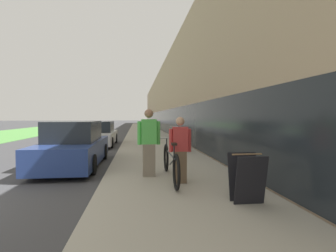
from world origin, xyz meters
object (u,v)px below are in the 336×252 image
Objects in this scene: vintage_roadster_curbside at (99,134)px; parked_sedan_curbside at (74,146)px; tandem_bicycle at (170,163)px; person_bystander at (149,143)px; cruiser_bike_middle at (177,138)px; person_rider at (180,150)px; bike_rack_hoop at (184,142)px; cruiser_bike_nearest at (185,143)px; sandwich_board_sign at (247,178)px; cruiser_bike_farthest at (175,135)px.

parked_sedan_curbside is at bearing -89.32° from vintage_roadster_curbside.
person_bystander is (-0.52, 0.44, 0.47)m from tandem_bicycle.
person_rider is at bearing -98.43° from cruiser_bike_middle.
person_bystander is at bearing -113.64° from bike_rack_hoop.
cruiser_bike_nearest is (1.39, 5.52, -0.05)m from tandem_bicycle.
sandwich_board_sign reaches higher than bike_rack_hoop.
cruiser_bike_farthest is at bearing 85.27° from bike_rack_hoop.
person_rider is at bearing -48.03° from person_bystander.
vintage_roadster_curbside is (-4.41, 3.82, 0.15)m from cruiser_bike_nearest.
tandem_bicycle reaches higher than bike_rack_hoop.
person_rider is 0.33× the size of parked_sedan_curbside.
cruiser_bike_farthest is at bearing 57.65° from parked_sedan_curbside.
vintage_roadster_curbside reaches higher than sandwich_board_sign.
person_bystander is at bearing -102.40° from cruiser_bike_farthest.
cruiser_bike_nearest is 7.41m from sandwich_board_sign.
sandwich_board_sign is at bearing -54.22° from person_bystander.
sandwich_board_sign is at bearing -91.79° from cruiser_bike_nearest.
person_bystander is 0.38× the size of vintage_roadster_curbside.
parked_sedan_curbside is at bearing -131.36° from cruiser_bike_middle.
vintage_roadster_curbside is (-4.57, -0.52, 0.12)m from cruiser_bike_farthest.
cruiser_bike_middle is (1.89, 7.22, -0.49)m from person_bystander.
tandem_bicycle is at bearing -104.15° from cruiser_bike_nearest.
person_rider reaches higher than bike_rack_hoop.
bike_rack_hoop is 0.94× the size of sandwich_board_sign.
cruiser_bike_nearest is (0.32, 1.45, -0.15)m from bike_rack_hoop.
vintage_roadster_curbside is at bearing 110.42° from sandwich_board_sign.
cruiser_bike_middle is 9.54m from sandwich_board_sign.
parked_sedan_curbside is at bearing 136.28° from person_bystander.
sandwich_board_sign is at bearing -57.76° from person_rider.
person_rider is 1.73× the size of sandwich_board_sign.
cruiser_bike_farthest reaches higher than sandwich_board_sign.
person_bystander is 1.02× the size of cruiser_bike_nearest.
sandwich_board_sign is 11.98m from vintage_roadster_curbside.
cruiser_bike_nearest is at bearing 32.54° from parked_sedan_curbside.
cruiser_bike_middle is 1.97× the size of sandwich_board_sign.
person_bystander is 1.96× the size of sandwich_board_sign.
person_rider is 1.86m from sandwich_board_sign.
cruiser_bike_middle is at bearing -20.99° from vintage_roadster_curbside.
tandem_bicycle is 2.22m from sandwich_board_sign.
bike_rack_hoop is at bearing -102.30° from cruiser_bike_nearest.
cruiser_bike_middle is at bearing 79.85° from tandem_bicycle.
vintage_roadster_curbside is (-4.18, 11.23, 0.06)m from sandwich_board_sign.
sandwich_board_sign reaches higher than cruiser_bike_nearest.
person_bystander reaches higher than vintage_roadster_curbside.
person_rider is 4.51m from bike_rack_hoop.
person_bystander is (-0.70, 0.78, 0.10)m from person_rider.
cruiser_bike_nearest is (1.91, 5.08, -0.53)m from person_bystander.
cruiser_bike_middle is at bearing 88.74° from sandwich_board_sign.
sandwich_board_sign is 6.20m from parked_sedan_curbside.
bike_rack_hoop is 6.67m from vintage_roadster_curbside.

